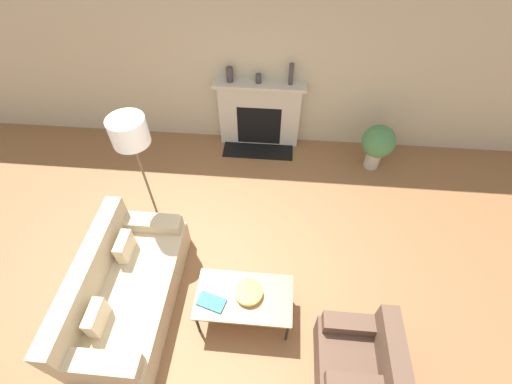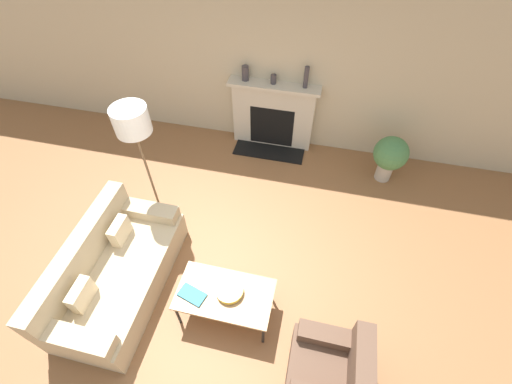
{
  "view_description": "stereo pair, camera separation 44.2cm",
  "coord_description": "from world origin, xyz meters",
  "px_view_note": "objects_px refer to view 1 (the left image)",
  "views": [
    {
      "loc": [
        0.38,
        -1.79,
        4.01
      ],
      "look_at": [
        0.11,
        1.34,
        0.45
      ],
      "focal_mm": 24.0,
      "sensor_mm": 36.0,
      "label": 1
    },
    {
      "loc": [
        0.82,
        -1.73,
        4.01
      ],
      "look_at": [
        0.11,
        1.34,
        0.45
      ],
      "focal_mm": 24.0,
      "sensor_mm": 36.0,
      "label": 2
    }
  ],
  "objects_px": {
    "couch": "(125,290)",
    "floor_lamp": "(132,140)",
    "mantel_vase_center_left": "(259,78)",
    "mantel_vase_center_right": "(291,74)",
    "potted_plant": "(378,143)",
    "coffee_table": "(244,298)",
    "armchair_near": "(359,359)",
    "book": "(211,302)",
    "bowl": "(249,293)",
    "mantel_vase_left": "(230,75)",
    "fireplace": "(259,115)"
  },
  "relations": [
    {
      "from": "potted_plant",
      "to": "book",
      "type": "bearing_deg",
      "value": -127.96
    },
    {
      "from": "mantel_vase_center_right",
      "to": "floor_lamp",
      "type": "bearing_deg",
      "value": -130.94
    },
    {
      "from": "fireplace",
      "to": "mantel_vase_center_right",
      "type": "relative_size",
      "value": 4.39
    },
    {
      "from": "fireplace",
      "to": "potted_plant",
      "type": "xyz_separation_m",
      "value": [
        1.91,
        -0.46,
        -0.08
      ]
    },
    {
      "from": "fireplace",
      "to": "book",
      "type": "distance_m",
      "value": 3.26
    },
    {
      "from": "fireplace",
      "to": "bowl",
      "type": "distance_m",
      "value": 3.13
    },
    {
      "from": "mantel_vase_center_right",
      "to": "coffee_table",
      "type": "bearing_deg",
      "value": -97.04
    },
    {
      "from": "bowl",
      "to": "floor_lamp",
      "type": "distance_m",
      "value": 2.1
    },
    {
      "from": "floor_lamp",
      "to": "mantel_vase_center_left",
      "type": "height_order",
      "value": "floor_lamp"
    },
    {
      "from": "mantel_vase_center_left",
      "to": "book",
      "type": "bearing_deg",
      "value": -94.23
    },
    {
      "from": "bowl",
      "to": "mantel_vase_left",
      "type": "height_order",
      "value": "mantel_vase_left"
    },
    {
      "from": "armchair_near",
      "to": "bowl",
      "type": "xyz_separation_m",
      "value": [
        -1.17,
        0.53,
        0.19
      ]
    },
    {
      "from": "mantel_vase_left",
      "to": "mantel_vase_center_left",
      "type": "xyz_separation_m",
      "value": [
        0.44,
        -0.0,
        -0.04
      ]
    },
    {
      "from": "mantel_vase_left",
      "to": "mantel_vase_center_left",
      "type": "distance_m",
      "value": 0.45
    },
    {
      "from": "couch",
      "to": "floor_lamp",
      "type": "relative_size",
      "value": 1.01
    },
    {
      "from": "armchair_near",
      "to": "mantel_vase_left",
      "type": "height_order",
      "value": "mantel_vase_left"
    },
    {
      "from": "couch",
      "to": "bowl",
      "type": "distance_m",
      "value": 1.45
    },
    {
      "from": "couch",
      "to": "floor_lamp",
      "type": "distance_m",
      "value": 1.72
    },
    {
      "from": "mantel_vase_left",
      "to": "mantel_vase_center_left",
      "type": "height_order",
      "value": "mantel_vase_left"
    },
    {
      "from": "book",
      "to": "couch",
      "type": "bearing_deg",
      "value": -170.59
    },
    {
      "from": "floor_lamp",
      "to": "mantel_vase_center_left",
      "type": "xyz_separation_m",
      "value": [
        1.23,
        1.99,
        -0.35
      ]
    },
    {
      "from": "potted_plant",
      "to": "couch",
      "type": "bearing_deg",
      "value": -140.43
    },
    {
      "from": "bowl",
      "to": "mantel_vase_center_left",
      "type": "xyz_separation_m",
      "value": [
        -0.15,
        3.14,
        0.74
      ]
    },
    {
      "from": "mantel_vase_left",
      "to": "floor_lamp",
      "type": "bearing_deg",
      "value": -111.66
    },
    {
      "from": "mantel_vase_center_left",
      "to": "mantel_vase_left",
      "type": "bearing_deg",
      "value": 180.0
    },
    {
      "from": "coffee_table",
      "to": "floor_lamp",
      "type": "distance_m",
      "value": 2.13
    },
    {
      "from": "potted_plant",
      "to": "mantel_vase_left",
      "type": "bearing_deg",
      "value": 168.67
    },
    {
      "from": "armchair_near",
      "to": "mantel_vase_center_right",
      "type": "distance_m",
      "value": 3.89
    },
    {
      "from": "mantel_vase_center_left",
      "to": "potted_plant",
      "type": "xyz_separation_m",
      "value": [
        1.93,
        -0.48,
        -0.75
      ]
    },
    {
      "from": "book",
      "to": "mantel_vase_left",
      "type": "relative_size",
      "value": 1.45
    },
    {
      "from": "couch",
      "to": "coffee_table",
      "type": "height_order",
      "value": "couch"
    },
    {
      "from": "floor_lamp",
      "to": "bowl",
      "type": "bearing_deg",
      "value": -39.58
    },
    {
      "from": "coffee_table",
      "to": "bowl",
      "type": "relative_size",
      "value": 3.47
    },
    {
      "from": "mantel_vase_center_left",
      "to": "mantel_vase_center_right",
      "type": "bearing_deg",
      "value": 0.0
    },
    {
      "from": "armchair_near",
      "to": "book",
      "type": "relative_size",
      "value": 2.42
    },
    {
      "from": "fireplace",
      "to": "mantel_vase_center_right",
      "type": "xyz_separation_m",
      "value": [
        0.47,
        0.01,
        0.76
      ]
    },
    {
      "from": "book",
      "to": "mantel_vase_center_left",
      "type": "relative_size",
      "value": 2.36
    },
    {
      "from": "armchair_near",
      "to": "mantel_vase_left",
      "type": "relative_size",
      "value": 3.51
    },
    {
      "from": "armchair_near",
      "to": "mantel_vase_center_right",
      "type": "bearing_deg",
      "value": -167.28
    },
    {
      "from": "couch",
      "to": "mantel_vase_center_right",
      "type": "distance_m",
      "value": 3.76
    },
    {
      "from": "potted_plant",
      "to": "mantel_vase_center_right",
      "type": "bearing_deg",
      "value": 161.7
    },
    {
      "from": "floor_lamp",
      "to": "armchair_near",
      "type": "bearing_deg",
      "value": -33.2
    },
    {
      "from": "book",
      "to": "potted_plant",
      "type": "bearing_deg",
      "value": 68.12
    },
    {
      "from": "book",
      "to": "mantel_vase_center_right",
      "type": "relative_size",
      "value": 1.0
    },
    {
      "from": "bowl",
      "to": "book",
      "type": "distance_m",
      "value": 0.41
    },
    {
      "from": "fireplace",
      "to": "bowl",
      "type": "xyz_separation_m",
      "value": [
        0.13,
        -3.12,
        -0.08
      ]
    },
    {
      "from": "couch",
      "to": "coffee_table",
      "type": "bearing_deg",
      "value": -91.05
    },
    {
      "from": "couch",
      "to": "mantel_vase_center_left",
      "type": "relative_size",
      "value": 13.37
    },
    {
      "from": "couch",
      "to": "potted_plant",
      "type": "bearing_deg",
      "value": -50.43
    },
    {
      "from": "coffee_table",
      "to": "mantel_vase_center_left",
      "type": "height_order",
      "value": "mantel_vase_center_left"
    }
  ]
}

